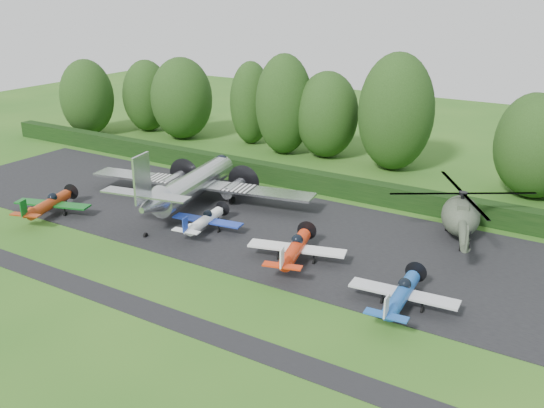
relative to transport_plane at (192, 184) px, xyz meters
The scene contains 19 objects.
ground 13.79m from the transport_plane, 55.20° to the right, with size 160.00×160.00×0.00m, color #275B19.
apron 8.14m from the transport_plane, ahead, with size 70.00×18.00×0.01m, color black.
taxiway_verge 18.99m from the transport_plane, 65.65° to the right, with size 70.00×2.00×0.00m, color black.
hedgerow 12.68m from the transport_plane, 51.54° to the left, with size 90.00×1.60×2.00m, color black.
transport_plane is the anchor object (origin of this frame).
light_plane_red 13.00m from the transport_plane, 135.06° to the right, with size 7.21×7.58×2.77m.
light_plane_white 7.01m from the transport_plane, 42.39° to the right, with size 6.39×6.72×2.45m.
light_plane_orange 15.94m from the transport_plane, 22.21° to the right, with size 7.52×7.91×2.89m.
light_plane_blue 25.49m from the transport_plane, 19.35° to the right, with size 7.19×7.56×2.76m.
helicopter 24.49m from the transport_plane, 13.61° to the left, with size 12.08×14.15×3.89m.
tree_0 24.84m from the transport_plane, 60.92° to the left, with size 8.41×8.41×13.11m.
tree_1 33.42m from the transport_plane, 37.47° to the left, with size 7.16×7.16×10.20m.
tree_3 22.40m from the transport_plane, 82.06° to the left, with size 7.54×7.54×10.35m.
tree_4 33.92m from the transport_plane, 153.74° to the left, with size 7.27×7.27×10.36m.
tree_5 26.98m from the transport_plane, 131.46° to the left, with size 8.25×8.25×10.89m.
tree_6 21.13m from the transport_plane, 95.84° to the left, with size 6.96×6.96×12.22m.
tree_7 24.35m from the transport_plane, 110.13° to the left, with size 5.49×5.49×10.71m.
tree_8 32.62m from the transport_plane, 139.88° to the left, with size 6.70×6.70×10.01m.
tree_10 33.64m from the transport_plane, 35.88° to the left, with size 8.05×8.05×10.08m.
Camera 1 is at (27.38, -31.13, 20.10)m, focal length 40.00 mm.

